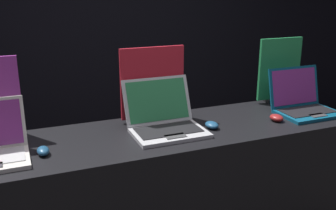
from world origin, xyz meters
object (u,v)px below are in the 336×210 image
laptop_middle (165,120)px  laptop_back (303,103)px  mouse_front (43,151)px  promo_stand_back (279,72)px  promo_stand_middle (153,86)px  mouse_middle (212,125)px  mouse_back (277,118)px

laptop_middle → laptop_back: 0.94m
mouse_front → promo_stand_back: bearing=11.2°
mouse_front → promo_stand_middle: 0.74m
mouse_middle → promo_stand_back: bearing=24.1°
promo_stand_middle → promo_stand_back: size_ratio=1.00×
laptop_back → mouse_back: bearing=-163.2°
mouse_front → promo_stand_back: promo_stand_back is taller
laptop_back → promo_stand_middle: bearing=166.8°
promo_stand_middle → promo_stand_back: same height
laptop_back → promo_stand_back: promo_stand_back is taller
promo_stand_back → laptop_back: bearing=-90.0°
promo_stand_middle → laptop_back: 0.97m
mouse_back → mouse_front: bearing=179.1°
laptop_back → laptop_middle: bearing=178.3°
mouse_front → promo_stand_back: (1.60, 0.32, 0.19)m
promo_stand_middle → laptop_back: (0.93, -0.22, -0.15)m
laptop_middle → promo_stand_back: bearing=14.0°
mouse_front → promo_stand_back: 1.64m
promo_stand_middle → mouse_back: bearing=-23.6°
mouse_front → laptop_middle: (0.66, 0.08, 0.04)m
laptop_middle → promo_stand_middle: promo_stand_middle is taller
laptop_middle → mouse_back: bearing=-8.8°
promo_stand_middle → promo_stand_back: 0.94m
laptop_middle → promo_stand_back: (0.93, 0.23, 0.15)m
laptop_back → promo_stand_back: 0.30m
mouse_middle → mouse_back: mouse_back is taller
mouse_front → promo_stand_middle: bearing=22.6°
laptop_middle → mouse_middle: size_ratio=4.14×
promo_stand_back → mouse_front: bearing=-168.8°
mouse_front → mouse_back: bearing=-0.9°
promo_stand_middle → mouse_middle: bearing=-45.0°
mouse_back → promo_stand_back: bearing=52.8°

